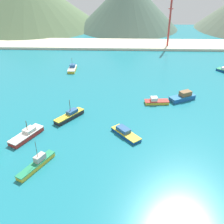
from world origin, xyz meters
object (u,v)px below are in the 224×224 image
(fishing_boat_7, at_px, (27,135))
(radio_tower, at_px, (169,24))
(fishing_boat_2, at_px, (37,164))
(fishing_boat_3, at_px, (183,97))
(fishing_boat_8, at_px, (125,133))
(fishing_boat_0, at_px, (70,116))
(fishing_boat_9, at_px, (72,69))
(fishing_boat_6, at_px, (156,101))

(fishing_boat_7, distance_m, radio_tower, 98.24)
(fishing_boat_2, bearing_deg, fishing_boat_7, 116.95)
(fishing_boat_3, relative_size, fishing_boat_8, 1.04)
(fishing_boat_3, xyz_separation_m, radio_tower, (3.39, 60.80, 11.08))
(fishing_boat_0, xyz_separation_m, fishing_boat_9, (-5.49, 39.38, -0.05))
(fishing_boat_9, bearing_deg, fishing_boat_7, -94.78)
(fishing_boat_7, xyz_separation_m, fishing_boat_8, (26.03, 1.89, -0.10))
(fishing_boat_3, xyz_separation_m, fishing_boat_8, (-19.46, -21.76, -0.37))
(fishing_boat_0, height_order, radio_tower, radio_tower)
(fishing_boat_7, bearing_deg, fishing_boat_9, 85.22)
(fishing_boat_3, bearing_deg, fishing_boat_0, -159.63)
(fishing_boat_3, height_order, fishing_boat_9, fishing_boat_9)
(fishing_boat_7, xyz_separation_m, radio_tower, (48.88, 84.45, 11.34))
(fishing_boat_8, relative_size, fishing_boat_9, 1.14)
(radio_tower, bearing_deg, fishing_boat_9, -142.17)
(fishing_boat_0, xyz_separation_m, fishing_boat_2, (-3.80, -21.85, -0.02))
(fishing_boat_2, bearing_deg, fishing_boat_9, 91.58)
(fishing_boat_9, bearing_deg, radio_tower, 37.83)
(fishing_boat_0, height_order, fishing_boat_2, fishing_boat_2)
(fishing_boat_6, distance_m, radio_tower, 66.02)
(fishing_boat_2, distance_m, fishing_boat_8, 24.22)
(fishing_boat_0, xyz_separation_m, radio_tower, (39.23, 74.10, 11.31))
(fishing_boat_2, xyz_separation_m, radio_tower, (43.03, 95.96, 11.33))
(fishing_boat_3, height_order, fishing_boat_6, fishing_boat_3)
(fishing_boat_7, relative_size, radio_tower, 0.44)
(fishing_boat_3, relative_size, fishing_boat_6, 1.17)
(fishing_boat_2, xyz_separation_m, fishing_boat_7, (-5.85, 11.50, -0.02))
(fishing_boat_8, bearing_deg, fishing_boat_0, 152.69)
(fishing_boat_3, distance_m, fishing_boat_7, 51.27)
(fishing_boat_6, relative_size, fishing_boat_8, 0.89)
(fishing_boat_2, relative_size, fishing_boat_7, 1.00)
(fishing_boat_7, distance_m, fishing_boat_8, 26.10)
(fishing_boat_7, xyz_separation_m, fishing_boat_9, (4.16, 49.73, -0.01))
(fishing_boat_2, distance_m, fishing_boat_9, 61.25)
(fishing_boat_2, height_order, fishing_boat_7, fishing_boat_2)
(radio_tower, bearing_deg, fishing_boat_2, -114.16)
(fishing_boat_2, bearing_deg, radio_tower, 65.84)
(fishing_boat_9, bearing_deg, fishing_boat_2, -88.42)
(fishing_boat_2, distance_m, fishing_boat_6, 44.26)
(fishing_boat_3, bearing_deg, fishing_boat_8, -131.79)
(fishing_boat_7, bearing_deg, radio_tower, 59.94)
(fishing_boat_9, bearing_deg, fishing_boat_0, -82.06)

